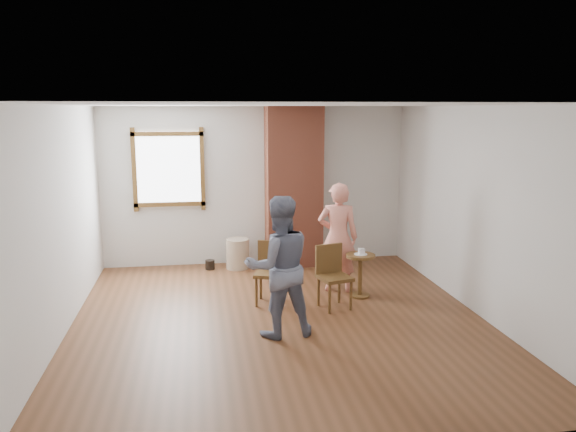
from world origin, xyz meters
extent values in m
plane|color=brown|center=(0.00, 0.00, 0.00)|extent=(5.50, 5.50, 0.00)
cube|color=silver|center=(0.00, 2.75, 1.30)|extent=(5.00, 0.04, 2.60)
cube|color=silver|center=(-2.50, 0.00, 1.30)|extent=(0.04, 5.50, 2.60)
cube|color=silver|center=(2.50, 0.00, 1.30)|extent=(0.04, 5.50, 2.60)
cube|color=white|center=(0.00, 0.00, 2.60)|extent=(5.00, 5.50, 0.04)
cube|color=brown|center=(-1.40, 2.71, 1.60)|extent=(1.14, 0.06, 1.34)
cube|color=white|center=(-1.40, 2.73, 1.60)|extent=(1.00, 0.02, 1.20)
cube|color=#AD563D|center=(0.60, 2.50, 1.30)|extent=(0.90, 0.50, 2.60)
cylinder|color=tan|center=(-0.34, 2.40, 0.24)|extent=(0.49, 0.49, 0.49)
cylinder|color=black|center=(-0.79, 2.40, 0.08)|extent=(0.18, 0.18, 0.15)
cube|color=brown|center=(-0.04, 0.64, 0.41)|extent=(0.48, 0.48, 0.05)
cylinder|color=brown|center=(-0.23, 0.54, 0.21)|extent=(0.04, 0.04, 0.41)
cylinder|color=brown|center=(0.07, 0.45, 0.21)|extent=(0.04, 0.04, 0.41)
cylinder|color=brown|center=(-0.14, 0.84, 0.21)|extent=(0.04, 0.04, 0.41)
cylinder|color=brown|center=(0.16, 0.74, 0.21)|extent=(0.04, 0.04, 0.41)
cube|color=brown|center=(0.01, 0.81, 0.62)|extent=(0.38, 0.15, 0.41)
cube|color=brown|center=(0.77, 0.33, 0.41)|extent=(0.47, 0.47, 0.05)
cylinder|color=brown|center=(0.66, 0.14, 0.20)|extent=(0.04, 0.04, 0.41)
cylinder|color=brown|center=(0.96, 0.22, 0.20)|extent=(0.04, 0.04, 0.41)
cylinder|color=brown|center=(0.58, 0.44, 0.20)|extent=(0.04, 0.04, 0.41)
cylinder|color=brown|center=(0.88, 0.52, 0.20)|extent=(0.04, 0.04, 0.41)
cube|color=brown|center=(0.72, 0.50, 0.61)|extent=(0.38, 0.13, 0.41)
cylinder|color=brown|center=(1.22, 0.72, 0.58)|extent=(0.40, 0.40, 0.04)
cylinder|color=brown|center=(1.22, 0.72, 0.29)|extent=(0.06, 0.06, 0.54)
cylinder|color=brown|center=(1.22, 0.72, 0.01)|extent=(0.28, 0.28, 0.03)
cylinder|color=white|center=(1.22, 0.72, 0.60)|extent=(0.18, 0.18, 0.01)
cube|color=white|center=(1.23, 0.72, 0.64)|extent=(0.08, 0.07, 0.06)
imported|color=black|center=(-0.07, -0.42, 0.81)|extent=(0.85, 0.70, 1.62)
imported|color=#EA8975|center=(0.98, 1.03, 0.78)|extent=(0.65, 0.51, 1.55)
camera|label=1|loc=(-0.94, -6.45, 2.55)|focal=35.00mm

